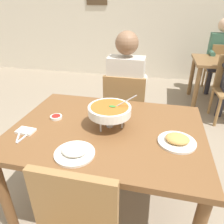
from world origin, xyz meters
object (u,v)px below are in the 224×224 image
chair_diner_main (125,109)px  appetizer_plate (177,140)px  chair_bg_left (220,66)px  patron_bg_left (219,53)px  diner_main (126,87)px  rice_plate (75,152)px  sauce_dish (56,117)px  dining_table_main (107,139)px  curry_bowl (110,111)px

chair_diner_main → appetizer_plate: size_ratio=3.75×
chair_bg_left → patron_bg_left: 0.24m
diner_main → rice_plate: 1.15m
diner_main → sauce_dish: bearing=-118.6°
chair_diner_main → appetizer_plate: (0.48, -0.86, 0.25)m
dining_table_main → patron_bg_left: (1.32, 2.84, 0.10)m
diner_main → chair_bg_left: 2.46m
diner_main → patron_bg_left: same height
curry_bowl → sauce_dish: (-0.43, 0.03, -0.12)m
dining_table_main → chair_bg_left: bearing=64.0°
curry_bowl → sauce_dish: 0.45m
diner_main → curry_bowl: diner_main is taller
chair_diner_main → patron_bg_left: patron_bg_left is taller
chair_diner_main → patron_bg_left: (1.32, 2.06, 0.24)m
dining_table_main → patron_bg_left: patron_bg_left is taller
chair_bg_left → patron_bg_left: size_ratio=0.69×
rice_plate → appetizer_plate: bearing=23.2°
chair_diner_main → rice_plate: 1.15m
chair_bg_left → rice_plate: bearing=-115.3°
patron_bg_left → chair_diner_main: bearing=-122.6°
dining_table_main → chair_diner_main: 0.79m
chair_bg_left → patron_bg_left: (-0.06, 0.01, 0.24)m
diner_main → sauce_dish: (-0.42, -0.77, 0.01)m
diner_main → patron_bg_left: (1.32, 2.03, 0.00)m
rice_plate → appetizer_plate: (0.59, 0.25, 0.00)m
rice_plate → sauce_dish: rice_plate is taller
curry_bowl → patron_bg_left: patron_bg_left is taller
sauce_dish → chair_bg_left: chair_bg_left is taller
chair_diner_main → diner_main: size_ratio=0.69×
dining_table_main → appetizer_plate: 0.50m
sauce_dish → chair_bg_left: size_ratio=0.10×
rice_plate → chair_bg_left: 3.51m
curry_bowl → chair_bg_left: (1.37, 2.82, -0.36)m
dining_table_main → diner_main: 0.82m
chair_diner_main → chair_bg_left: (1.38, 2.06, 0.00)m
appetizer_plate → patron_bg_left: patron_bg_left is taller
chair_bg_left → sauce_dish: bearing=-122.8°
diner_main → curry_bowl: bearing=-89.1°
sauce_dish → patron_bg_left: (1.74, 2.80, -0.01)m
dining_table_main → rice_plate: size_ratio=5.64×
chair_diner_main → appetizer_plate: chair_diner_main is taller
rice_plate → chair_bg_left: bearing=64.7°
curry_bowl → chair_bg_left: size_ratio=0.37×
curry_bowl → rice_plate: 0.39m
dining_table_main → curry_bowl: size_ratio=4.07×
diner_main → sauce_dish: size_ratio=14.56×
chair_diner_main → chair_bg_left: 2.48m
sauce_dish → patron_bg_left: patron_bg_left is taller
rice_plate → diner_main: bearing=84.3°
rice_plate → chair_bg_left: (1.50, 3.17, -0.25)m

